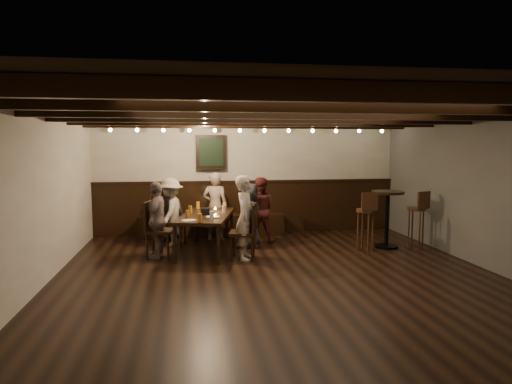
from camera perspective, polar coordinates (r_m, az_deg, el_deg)
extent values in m
plane|color=black|center=(6.66, 3.14, -10.74)|extent=(7.00, 7.00, 0.00)
plane|color=black|center=(6.40, 3.27, 10.31)|extent=(7.00, 7.00, 0.00)
plane|color=beige|center=(9.86, -0.99, 1.82)|extent=(6.50, 0.00, 6.50)
plane|color=#52514F|center=(7.77, 27.38, 0.02)|extent=(0.00, 7.00, 7.00)
plane|color=beige|center=(6.57, -25.73, -0.87)|extent=(0.00, 7.00, 7.00)
cube|color=black|center=(9.89, -0.95, -1.96)|extent=(6.50, 0.08, 1.10)
cube|color=black|center=(9.61, -5.48, -4.18)|extent=(3.00, 0.45, 0.45)
cube|color=black|center=(9.66, -5.64, 4.97)|extent=(0.62, 0.12, 0.72)
cube|color=black|center=(9.59, -5.62, 4.97)|extent=(0.50, 0.02, 0.58)
cube|color=black|center=(3.61, 13.03, 12.08)|extent=(6.50, 0.10, 0.16)
cube|color=black|center=(4.71, 7.72, 10.72)|extent=(6.50, 0.10, 0.16)
cube|color=black|center=(5.83, 4.46, 9.84)|extent=(6.50, 0.10, 0.16)
cube|color=black|center=(6.96, 2.26, 9.22)|extent=(6.50, 0.10, 0.16)
cube|color=black|center=(8.10, 0.69, 8.77)|extent=(6.50, 0.10, 0.16)
cube|color=black|center=(9.24, -0.49, 8.43)|extent=(6.50, 0.10, 0.16)
sphere|color=#FFE099|center=(9.24, -17.76, 7.40)|extent=(0.07, 0.07, 0.07)
sphere|color=#FFE099|center=(9.13, -9.13, 7.63)|extent=(0.07, 0.07, 0.07)
sphere|color=#FFE099|center=(9.22, -0.48, 7.69)|extent=(0.07, 0.07, 0.07)
sphere|color=#FFE099|center=(9.51, 7.82, 7.58)|extent=(0.07, 0.07, 0.07)
sphere|color=#FFE099|center=(9.99, 15.47, 7.34)|extent=(0.07, 0.07, 0.07)
cube|color=black|center=(8.14, -6.30, -2.99)|extent=(1.19, 1.94, 0.05)
cylinder|color=black|center=(7.46, -10.14, -6.53)|extent=(0.05, 0.05, 0.62)
cylinder|color=black|center=(9.08, -7.51, -4.24)|extent=(0.05, 0.05, 0.62)
cylinder|color=black|center=(7.32, -4.73, -6.70)|extent=(0.05, 0.05, 0.62)
cylinder|color=black|center=(8.97, -3.08, -4.32)|extent=(0.05, 0.05, 0.62)
cube|color=black|center=(8.75, -10.28, -3.79)|extent=(0.51, 0.51, 0.05)
cube|color=black|center=(8.76, -11.54, -2.07)|extent=(0.13, 0.43, 0.47)
cube|color=black|center=(7.90, -11.90, -4.81)|extent=(0.52, 0.52, 0.05)
cube|color=black|center=(7.91, -13.32, -2.87)|extent=(0.14, 0.44, 0.48)
cube|color=black|center=(8.52, -1.09, -4.22)|extent=(0.47, 0.47, 0.05)
cube|color=black|center=(8.47, 0.10, -2.66)|extent=(0.12, 0.39, 0.43)
cube|color=black|center=(7.64, -1.70, -5.15)|extent=(0.51, 0.51, 0.05)
cube|color=black|center=(7.57, -0.25, -3.25)|extent=(0.13, 0.42, 0.47)
imported|color=#252527|center=(9.21, -10.81, -2.37)|extent=(0.65, 0.50, 1.19)
imported|color=gray|center=(9.16, -5.13, -1.79)|extent=(0.56, 0.43, 1.36)
imported|color=#5C221F|center=(8.91, 0.44, -2.25)|extent=(0.71, 0.61, 1.28)
imported|color=gray|center=(8.73, -10.62, -2.48)|extent=(0.65, 0.92, 1.29)
imported|color=slate|center=(7.88, -12.28, -3.42)|extent=(0.48, 0.81, 1.30)
imported|color=#29282B|center=(8.49, -0.76, -2.93)|extent=(0.50, 0.66, 1.20)
imported|color=#B4A898|center=(7.59, -1.33, -3.22)|extent=(0.44, 0.57, 1.41)
cylinder|color=#BF7219|center=(8.86, -7.28, -1.64)|extent=(0.07, 0.07, 0.14)
cylinder|color=#BF7219|center=(8.72, -3.93, -1.72)|extent=(0.07, 0.07, 0.14)
cylinder|color=#BF7219|center=(8.28, -8.23, -2.19)|extent=(0.07, 0.07, 0.14)
cylinder|color=silver|center=(8.27, -4.02, -2.15)|extent=(0.07, 0.07, 0.14)
cylinder|color=#BF7219|center=(7.73, -8.51, -2.77)|extent=(0.07, 0.07, 0.14)
cylinder|color=silver|center=(7.55, -5.56, -2.94)|extent=(0.07, 0.07, 0.14)
cylinder|color=#BF7219|center=(7.34, -7.05, -3.22)|extent=(0.07, 0.07, 0.14)
cylinder|color=white|center=(7.48, -8.40, -3.54)|extent=(0.24, 0.24, 0.01)
cylinder|color=white|center=(7.81, -5.40, -3.11)|extent=(0.24, 0.24, 0.01)
cube|color=black|center=(8.08, -6.37, -2.44)|extent=(0.15, 0.10, 0.12)
cylinder|color=beige|center=(8.40, -5.13, -2.34)|extent=(0.05, 0.05, 0.05)
cylinder|color=black|center=(8.91, 15.96, -6.54)|extent=(0.44, 0.44, 0.04)
cylinder|color=black|center=(8.81, 16.05, -3.39)|extent=(0.07, 0.07, 0.99)
cylinder|color=black|center=(8.75, 16.15, -0.05)|extent=(0.60, 0.60, 0.05)
cylinder|color=#391F12|center=(8.40, 13.56, -2.26)|extent=(0.34, 0.34, 0.05)
cube|color=#391F12|center=(8.23, 14.03, -1.19)|extent=(0.30, 0.04, 0.32)
cylinder|color=#391F12|center=(8.87, 19.43, -2.01)|extent=(0.34, 0.34, 0.05)
cube|color=#391F12|center=(8.74, 20.24, -0.97)|extent=(0.29, 0.13, 0.32)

